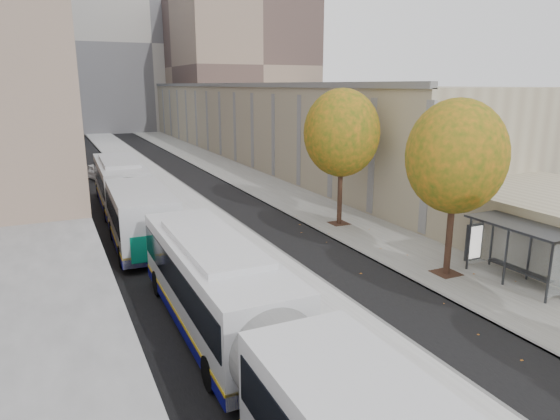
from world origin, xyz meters
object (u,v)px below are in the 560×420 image
distant_car (98,172)px  bus_shelter (524,234)px  bus_near (259,336)px  bus_far (128,195)px

distant_car → bus_shelter: bearing=-86.1°
bus_near → bus_far: size_ratio=0.96×
bus_near → distant_car: 35.33m
bus_shelter → bus_far: 21.63m
bus_shelter → bus_far: size_ratio=0.23×
distant_car → bus_far: bearing=-107.7°
bus_near → distant_car: bearing=91.4°
bus_shelter → bus_far: bearing=128.4°
bus_far → distant_car: bearing=92.9°
bus_shelter → distant_car: 35.66m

